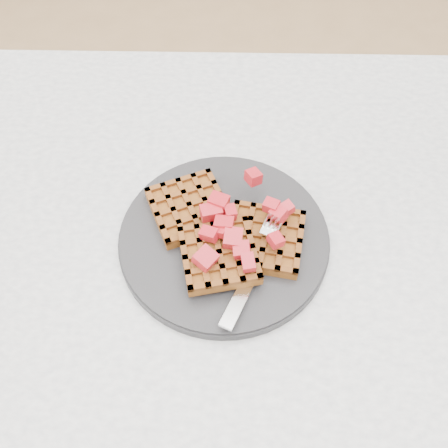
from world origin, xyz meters
name	(u,v)px	position (x,y,z in m)	size (l,w,h in m)	color
ground	(287,409)	(0.00, 0.00, 0.00)	(4.00, 4.00, 0.00)	tan
table	(332,296)	(0.00, 0.00, 0.64)	(1.20, 0.80, 0.75)	silver
plate	(224,238)	(-0.16, 0.02, 0.76)	(0.27, 0.27, 0.02)	black
waffles	(224,232)	(-0.16, 0.01, 0.78)	(0.21, 0.19, 0.03)	#93541F
strawberry_pile	(224,217)	(-0.16, 0.02, 0.80)	(0.15, 0.15, 0.02)	#9C0814
fork	(259,260)	(-0.12, -0.02, 0.77)	(0.02, 0.18, 0.02)	silver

